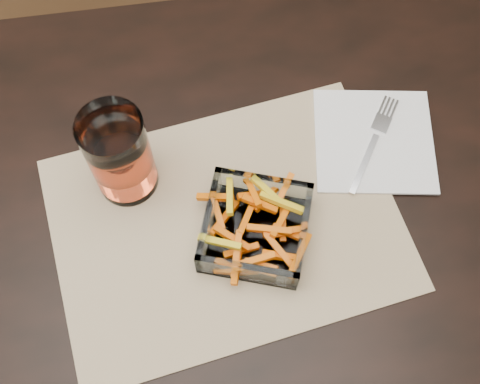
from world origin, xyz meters
The scene contains 6 objects.
dining_table centered at (0.00, 0.00, 0.66)m, with size 1.60×0.90×0.75m.
placemat centered at (0.11, 0.06, 0.75)m, with size 0.45×0.33×0.00m, color tan.
glass_bowl centered at (0.15, 0.04, 0.77)m, with size 0.16×0.16×0.05m.
tumbler centered at (-0.01, 0.14, 0.82)m, with size 0.08×0.08×0.14m.
napkin centered at (0.33, 0.15, 0.76)m, with size 0.16×0.16×0.00m, color white.
fork centered at (0.33, 0.15, 0.76)m, with size 0.10×0.15×0.00m.
Camera 1 is at (0.09, -0.24, 1.49)m, focal length 45.00 mm.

